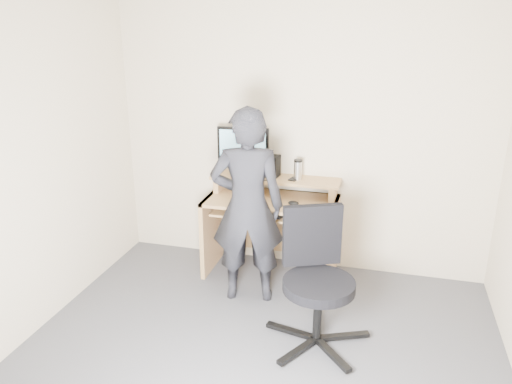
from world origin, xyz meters
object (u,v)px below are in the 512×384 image
at_px(monitor, 243,147).
at_px(office_chair, 316,274).
at_px(person, 247,207).
at_px(desk, 273,216).

height_order(monitor, office_chair, monitor).
bearing_deg(person, desk, -112.39).
bearing_deg(monitor, person, -73.16).
bearing_deg(person, office_chair, 132.68).
relative_size(monitor, office_chair, 0.48).
relative_size(desk, person, 0.72).
distance_m(desk, person, 0.62).
distance_m(monitor, office_chair, 1.51).
relative_size(desk, monitor, 2.49).
bearing_deg(desk, monitor, 168.04).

